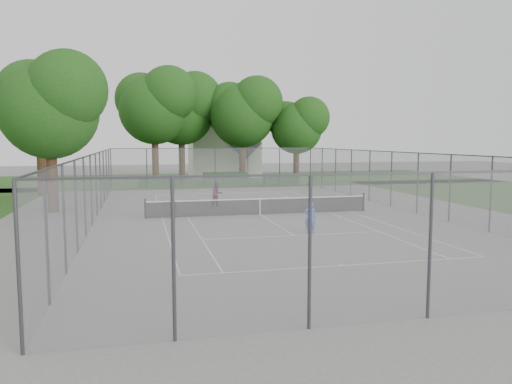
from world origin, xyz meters
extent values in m
plane|color=slate|center=(0.00, 0.00, 0.00)|extent=(120.00, 120.00, 0.00)
cube|color=#234915|center=(0.00, 26.00, 0.00)|extent=(60.00, 20.00, 0.00)
cube|color=silver|center=(0.00, -11.88, 0.01)|extent=(10.97, 0.06, 0.01)
cube|color=silver|center=(0.00, 11.88, 0.01)|extent=(10.97, 0.06, 0.01)
cube|color=silver|center=(-5.49, 0.00, 0.01)|extent=(0.06, 23.77, 0.01)
cube|color=silver|center=(5.49, 0.00, 0.01)|extent=(0.06, 23.77, 0.01)
cube|color=silver|center=(-4.12, 0.00, 0.01)|extent=(0.06, 23.77, 0.01)
cube|color=silver|center=(4.12, 0.00, 0.01)|extent=(0.06, 23.77, 0.01)
cube|color=silver|center=(0.00, -6.40, 0.01)|extent=(8.23, 0.06, 0.01)
cube|color=silver|center=(0.00, 6.40, 0.01)|extent=(8.23, 0.06, 0.01)
cube|color=silver|center=(0.00, 0.00, 0.01)|extent=(0.06, 12.80, 0.01)
cube|color=silver|center=(0.00, -11.73, 0.01)|extent=(0.06, 0.30, 0.01)
cube|color=silver|center=(0.00, 11.73, 0.01)|extent=(0.06, 0.30, 0.01)
cylinder|color=black|center=(-6.39, 0.00, 0.55)|extent=(0.10, 0.10, 1.10)
cylinder|color=black|center=(6.39, 0.00, 0.55)|extent=(0.10, 0.10, 1.10)
cube|color=black|center=(0.00, 0.00, 0.45)|extent=(12.67, 0.01, 0.86)
cube|color=white|center=(0.00, 0.00, 0.91)|extent=(12.77, 0.03, 0.06)
cube|color=white|center=(0.00, 0.00, 0.44)|extent=(0.05, 0.02, 0.88)
cylinder|color=#38383D|center=(-9.00, -17.00, 1.75)|extent=(0.08, 0.08, 3.50)
cylinder|color=#38383D|center=(-9.00, 17.00, 1.75)|extent=(0.08, 0.08, 3.50)
cylinder|color=#38383D|center=(9.00, 17.00, 1.75)|extent=(0.08, 0.08, 3.50)
cube|color=slate|center=(0.00, -17.00, 1.75)|extent=(18.00, 0.02, 3.50)
cube|color=slate|center=(0.00, 17.00, 1.75)|extent=(18.00, 0.02, 3.50)
cube|color=slate|center=(-9.00, 0.00, 1.75)|extent=(0.02, 34.00, 3.50)
cube|color=slate|center=(9.00, 0.00, 1.75)|extent=(0.02, 34.00, 3.50)
cube|color=#38383D|center=(0.00, -17.00, 3.50)|extent=(18.00, 0.05, 0.05)
cube|color=#38383D|center=(0.00, 17.00, 3.50)|extent=(18.00, 0.05, 0.05)
cube|color=#38383D|center=(-9.00, 0.00, 3.50)|extent=(0.05, 34.00, 0.05)
cube|color=#38383D|center=(9.00, 0.00, 3.50)|extent=(0.05, 34.00, 0.05)
cylinder|color=#392214|center=(-5.08, 22.76, 2.41)|extent=(0.65, 0.65, 4.82)
sphere|color=#153B10|center=(-5.08, 22.76, 7.22)|extent=(6.85, 6.85, 6.85)
sphere|color=#153B10|center=(-3.71, 21.73, 8.59)|extent=(5.48, 5.48, 5.48)
sphere|color=#153B10|center=(-6.28, 23.62, 8.24)|extent=(5.14, 5.14, 5.14)
cylinder|color=#392214|center=(-2.35, 24.28, 2.35)|extent=(0.65, 0.65, 4.71)
sphere|color=#153B10|center=(-2.35, 24.28, 7.05)|extent=(6.70, 6.70, 6.70)
sphere|color=#153B10|center=(-1.01, 23.27, 8.39)|extent=(5.36, 5.36, 5.36)
sphere|color=#153B10|center=(-3.52, 25.11, 8.06)|extent=(5.02, 5.02, 5.02)
cylinder|color=#392214|center=(3.40, 21.39, 2.22)|extent=(0.64, 0.64, 4.45)
sphere|color=#153B10|center=(3.40, 21.39, 6.66)|extent=(6.32, 6.32, 6.32)
sphere|color=#153B10|center=(4.66, 20.44, 7.92)|extent=(5.06, 5.06, 5.06)
sphere|color=#153B10|center=(2.29, 22.18, 7.61)|extent=(4.74, 4.74, 4.74)
cylinder|color=#392214|center=(8.74, 20.51, 1.81)|extent=(0.60, 0.60, 3.61)
sphere|color=#153B10|center=(8.74, 20.51, 5.41)|extent=(5.14, 5.14, 5.14)
sphere|color=#153B10|center=(9.77, 19.74, 6.44)|extent=(4.11, 4.11, 4.11)
sphere|color=#153B10|center=(7.84, 21.15, 6.18)|extent=(3.85, 3.85, 3.85)
cylinder|color=#392214|center=(-13.84, 13.05, 2.14)|extent=(0.63, 0.63, 4.27)
sphere|color=#153B10|center=(-13.84, 13.05, 6.40)|extent=(6.08, 6.08, 6.08)
sphere|color=#153B10|center=(-12.63, 12.14, 7.62)|extent=(4.86, 4.86, 4.86)
sphere|color=#153B10|center=(-14.91, 13.81, 7.31)|extent=(4.56, 4.56, 4.56)
cylinder|color=#392214|center=(-11.65, 3.88, 1.99)|extent=(0.62, 0.62, 3.97)
sphere|color=#153B10|center=(-11.65, 3.88, 5.95)|extent=(5.65, 5.65, 5.65)
sphere|color=#153B10|center=(-10.52, 3.04, 7.08)|extent=(4.52, 4.52, 4.52)
sphere|color=#153B10|center=(-12.64, 4.59, 6.80)|extent=(4.24, 4.24, 4.24)
cube|color=#164516|center=(-5.01, 18.08, 0.47)|extent=(3.73, 1.12, 0.93)
cube|color=#164516|center=(1.09, 18.27, 0.63)|extent=(3.99, 1.14, 1.25)
cube|color=#164516|center=(6.37, 17.71, 0.48)|extent=(3.23, 1.19, 0.97)
cube|color=silver|center=(2.98, 30.04, 2.90)|extent=(7.73, 5.80, 5.80)
cube|color=#494A4E|center=(2.98, 30.04, 5.80)|extent=(7.65, 5.99, 7.65)
imported|color=blue|center=(0.87, -6.08, 0.74)|extent=(0.60, 0.47, 1.47)
imported|color=#612048|center=(-1.88, 3.86, 0.81)|extent=(0.97, 0.88, 1.63)
camera|label=1|loc=(-6.66, -27.33, 4.26)|focal=35.00mm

